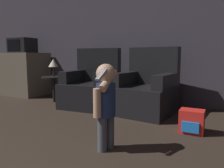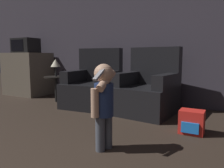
{
  "view_description": "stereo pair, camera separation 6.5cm",
  "coord_description": "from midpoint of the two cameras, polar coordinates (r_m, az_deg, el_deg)",
  "views": [
    {
      "loc": [
        1.31,
        0.72,
        0.84
      ],
      "look_at": [
        0.08,
        3.08,
        0.51
      ],
      "focal_mm": 35.0,
      "sensor_mm": 36.0,
      "label": 1
    },
    {
      "loc": [
        1.37,
        0.76,
        0.84
      ],
      "look_at": [
        0.08,
        3.08,
        0.51
      ],
      "focal_mm": 35.0,
      "sensor_mm": 36.0,
      "label": 2
    }
  ],
  "objects": [
    {
      "name": "wall_back",
      "position": [
        4.02,
        8.28,
        13.65
      ],
      "size": [
        8.4,
        0.05,
        2.6
      ],
      "color": "#3D3842",
      "rests_on": "ground_plane"
    },
    {
      "name": "armchair_left",
      "position": [
        3.75,
        -5.79,
        -0.7
      ],
      "size": [
        0.87,
        0.9,
        0.99
      ],
      "rotation": [
        0.0,
        0.0,
        0.09
      ],
      "color": "black",
      "rests_on": "ground_plane"
    },
    {
      "name": "armchair_right",
      "position": [
        3.32,
        8.36,
        -1.77
      ],
      "size": [
        0.87,
        0.9,
        0.99
      ],
      "rotation": [
        0.0,
        0.0,
        -0.09
      ],
      "color": "black",
      "rests_on": "ground_plane"
    },
    {
      "name": "person_toddler",
      "position": [
        1.94,
        -2.66,
        -4.16
      ],
      "size": [
        0.17,
        0.31,
        0.78
      ],
      "rotation": [
        0.0,
        0.0,
        -1.82
      ],
      "color": "#474C56",
      "rests_on": "ground_plane"
    },
    {
      "name": "toy_backpack",
      "position": [
        2.59,
        19.41,
        -9.22
      ],
      "size": [
        0.26,
        0.21,
        0.26
      ],
      "color": "red",
      "rests_on": "ground_plane"
    },
    {
      "name": "kitchen_counter",
      "position": [
        5.21,
        -22.15,
        2.46
      ],
      "size": [
        0.92,
        0.68,
        0.92
      ],
      "color": "#665B4C",
      "rests_on": "ground_plane"
    },
    {
      "name": "microwave",
      "position": [
        5.23,
        -22.73,
        9.24
      ],
      "size": [
        0.55,
        0.38,
        0.32
      ],
      "color": "black",
      "rests_on": "kitchen_counter"
    },
    {
      "name": "side_table",
      "position": [
        4.18,
        -15.36,
        0.79
      ],
      "size": [
        0.44,
        0.44,
        0.48
      ],
      "color": "black",
      "rests_on": "ground_plane"
    },
    {
      "name": "lamp",
      "position": [
        4.15,
        -15.51,
        5.21
      ],
      "size": [
        0.18,
        0.18,
        0.32
      ],
      "color": "#262626",
      "rests_on": "side_table"
    }
  ]
}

